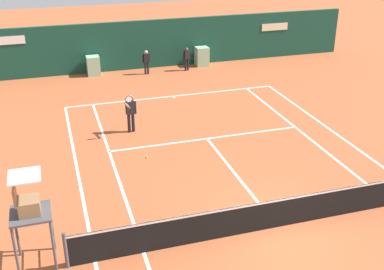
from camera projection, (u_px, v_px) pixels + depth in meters
The scene contains 8 objects.
ground_plane at pixel (269, 216), 14.63m from camera, with size 80.00×80.00×0.01m.
tennis_net at pixel (279, 212), 13.92m from camera, with size 12.10×0.10×1.07m.
sponsor_back_wall at pixel (149, 45), 28.31m from camera, with size 25.00×1.02×2.81m.
umpire_chair at pixel (29, 209), 12.00m from camera, with size 1.00×1.00×2.61m.
player_on_baseline at pixel (130, 111), 19.91m from camera, with size 0.54×0.74×1.83m.
ball_kid_centre_post at pixel (187, 57), 28.00m from camera, with size 0.45×0.22×1.36m.
ball_kid_right_post at pixel (146, 61), 27.36m from camera, with size 0.46×0.19×1.38m.
tennis_ball_near_service_line at pixel (147, 157), 18.13m from camera, with size 0.07×0.07×0.07m, color #CCE033.
Camera 1 is at (-5.87, -10.47, 8.32)m, focal length 45.20 mm.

